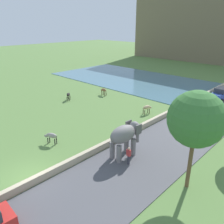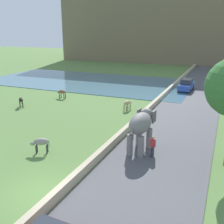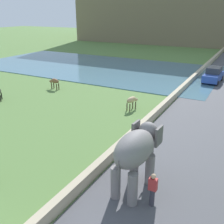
% 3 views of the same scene
% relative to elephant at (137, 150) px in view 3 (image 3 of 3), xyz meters
% --- Properties ---
extents(road_surface, '(7.00, 120.00, 0.06)m').
position_rel_elephant_xyz_m(road_surface, '(1.56, 12.59, -2.01)').
color(road_surface, '#4C4C51').
rests_on(road_surface, ground).
extents(barrier_wall, '(0.40, 110.00, 0.62)m').
position_rel_elephant_xyz_m(barrier_wall, '(-2.24, 10.59, -1.73)').
color(barrier_wall, tan).
rests_on(barrier_wall, ground).
extents(lake, '(36.00, 18.00, 0.08)m').
position_rel_elephant_xyz_m(lake, '(-17.44, 23.72, -2.00)').
color(lake, slate).
rests_on(lake, ground).
extents(elephant, '(1.57, 3.51, 2.99)m').
position_rel_elephant_xyz_m(elephant, '(0.00, 0.00, 0.00)').
color(elephant, slate).
rests_on(elephant, ground).
extents(person_beside_elephant, '(0.36, 0.22, 1.63)m').
position_rel_elephant_xyz_m(person_beside_elephant, '(1.12, -0.78, -1.16)').
color(person_beside_elephant, '#33333D').
rests_on(person_beside_elephant, ground).
extents(car_blue, '(1.95, 4.08, 1.80)m').
position_rel_elephant_xyz_m(car_blue, '(-0.01, 22.50, -1.14)').
color(car_blue, '#2D4CA8').
rests_on(car_blue, ground).
extents(cow_brown, '(1.42, 0.58, 1.15)m').
position_rel_elephant_xyz_m(cow_brown, '(-14.47, 11.45, -1.20)').
color(cow_brown, brown).
rests_on(cow_brown, ground).
extents(cow_tan, '(0.70, 1.42, 1.15)m').
position_rel_elephant_xyz_m(cow_tan, '(-4.58, 9.63, -1.20)').
color(cow_tan, tan).
rests_on(cow_tan, ground).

